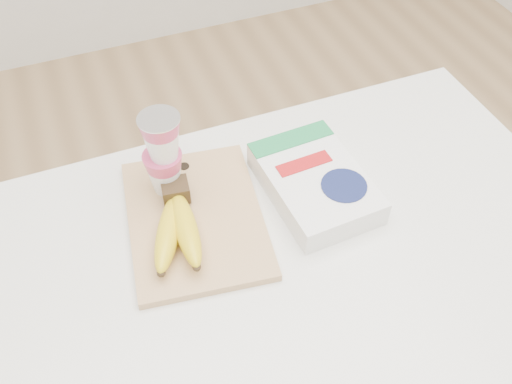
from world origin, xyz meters
The scene contains 5 objects.
table centered at (0.00, 0.00, 0.41)m, with size 1.09×0.73×0.82m, color white.
cutting_board centered at (-0.13, 0.14, 0.83)m, with size 0.23×0.32×0.02m, color tan.
bananas centered at (-0.17, 0.11, 0.86)m, with size 0.12×0.21×0.06m.
yogurt_stack centered at (-0.16, 0.22, 0.93)m, with size 0.08×0.07×0.17m.
cereal_box centered at (0.09, 0.12, 0.85)m, with size 0.18×0.25×0.05m.
Camera 1 is at (-0.27, -0.50, 1.61)m, focal length 40.00 mm.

